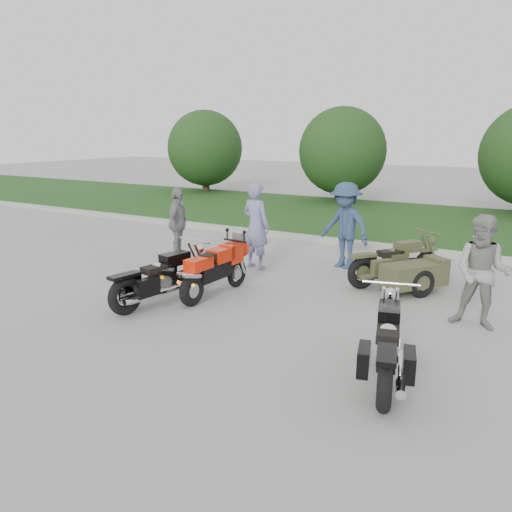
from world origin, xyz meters
The scene contains 13 objects.
ground centered at (0.00, 0.00, 0.00)m, with size 80.00×80.00×0.00m, color #9B9B96.
curb centered at (0.00, 6.00, 0.07)m, with size 60.00×0.30×0.15m, color #A19F98.
grass_strip centered at (0.00, 10.15, 0.07)m, with size 60.00×8.00×0.14m, color #29561D.
tree_far_left centered at (-10.00, 13.50, 2.19)m, with size 3.60×3.60×4.00m.
tree_mid_left centered at (-3.00, 13.50, 2.19)m, with size 3.60×3.60×4.00m.
sportbike_red centered at (-0.59, 0.68, 0.53)m, with size 0.39×1.91×0.91m.
cruiser_left centered at (-1.18, -0.16, 0.44)m, with size 0.55×2.23×0.86m.
cruiser_right centered at (3.09, -0.94, 0.43)m, with size 0.76×2.16×0.85m.
cruiser_sidecar centered at (2.35, 2.84, 0.40)m, with size 1.78×2.04×0.85m.
person_stripe centered at (-0.93, 2.80, 0.96)m, with size 0.70×0.46×1.92m, color slate.
person_grey centered at (3.83, 1.50, 0.89)m, with size 0.87×0.67×1.78m, color gray.
person_denim centered at (0.76, 3.83, 0.96)m, with size 1.24×0.71×1.91m, color navy.
person_back centered at (-3.01, 2.67, 0.85)m, with size 0.99×0.41×1.70m, color gray.
Camera 1 is at (4.51, -6.56, 2.98)m, focal length 35.00 mm.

